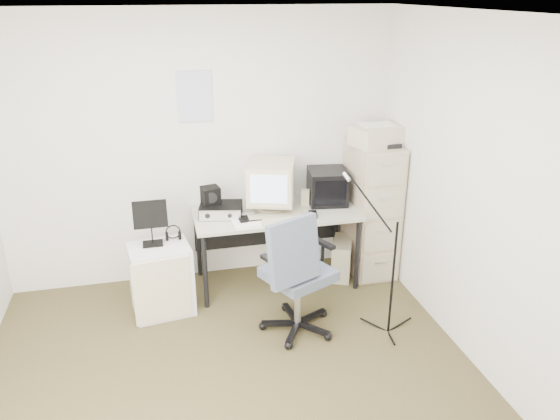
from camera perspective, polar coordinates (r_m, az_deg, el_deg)
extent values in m
cube|color=#3B331C|center=(4.06, -4.68, -18.41)|extent=(3.60, 3.60, 0.01)
cube|color=white|center=(3.09, -6.20, 19.64)|extent=(3.60, 3.60, 0.01)
cube|color=silver|center=(5.07, -8.36, 6.14)|extent=(3.60, 0.02, 2.50)
cube|color=silver|center=(4.02, 20.96, 0.55)|extent=(0.02, 3.60, 2.50)
cube|color=white|center=(4.94, -8.90, 11.66)|extent=(0.30, 0.02, 0.44)
cube|color=#C0B19B|center=(5.34, 9.48, 0.08)|extent=(0.40, 0.60, 1.30)
cube|color=#BBB599|center=(5.07, 10.19, 7.65)|extent=(0.52, 0.42, 0.18)
cube|color=#AAAC93|center=(5.15, -0.43, -3.91)|extent=(1.50, 0.70, 0.73)
cube|color=#BBB599|center=(4.97, -0.94, 2.50)|extent=(0.52, 0.54, 0.45)
cube|color=black|center=(5.19, 4.97, 2.49)|extent=(0.40, 0.42, 0.32)
cube|color=beige|center=(5.14, 2.64, 1.32)|extent=(0.10, 0.10, 0.14)
cube|color=#BBB599|center=(4.84, -0.66, -0.76)|extent=(0.50, 0.19, 0.03)
cube|color=black|center=(4.90, 3.46, -0.46)|extent=(0.09, 0.13, 0.04)
cube|color=black|center=(4.92, -6.18, 0.02)|extent=(0.42, 0.34, 0.11)
cube|color=black|center=(4.91, -7.27, 1.56)|extent=(0.18, 0.17, 0.15)
cube|color=white|center=(4.79, -3.67, -1.10)|extent=(0.25, 0.33, 0.02)
cube|color=#BBB599|center=(5.38, 6.49, -5.02)|extent=(0.32, 0.43, 0.37)
cube|color=#4D5A68|center=(4.37, 1.92, -6.46)|extent=(0.82, 0.82, 1.08)
cube|color=silver|center=(4.83, -12.28, -7.08)|extent=(0.55, 0.46, 0.62)
cube|color=black|center=(4.67, -13.35, -1.26)|extent=(0.31, 0.24, 0.41)
torus|color=black|center=(4.78, -11.09, -2.55)|extent=(0.14, 0.14, 0.03)
cylinder|color=black|center=(4.38, 11.85, -5.32)|extent=(0.02, 0.02, 1.29)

